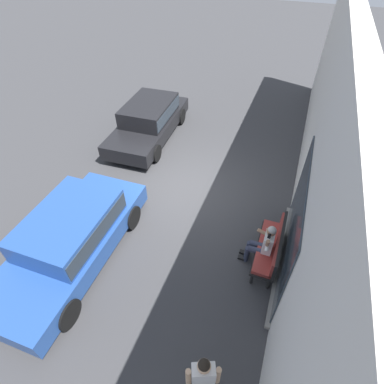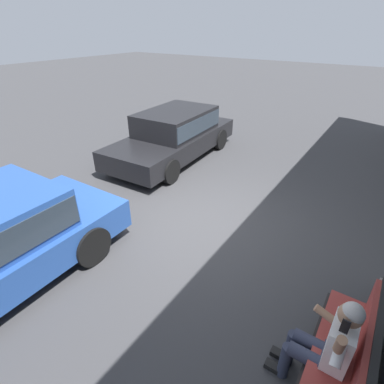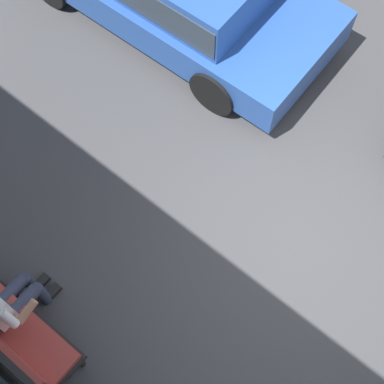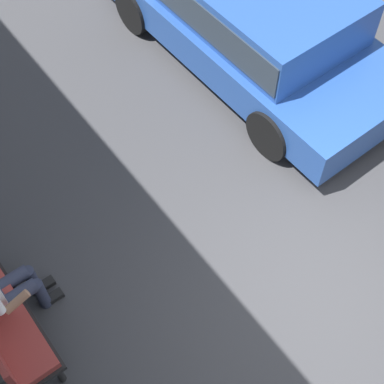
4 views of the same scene
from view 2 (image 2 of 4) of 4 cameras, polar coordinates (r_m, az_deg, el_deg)
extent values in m
plane|color=#38383A|center=(6.00, 1.72, -5.72)|extent=(60.00, 60.00, 0.00)
cylinder|color=black|center=(4.55, 29.68, -21.54)|extent=(0.07, 0.07, 0.38)
cylinder|color=black|center=(4.53, 24.62, -20.18)|extent=(0.07, 0.07, 0.38)
cube|color=black|center=(3.86, 25.77, -26.82)|extent=(1.72, 0.55, 0.06)
cube|color=maroon|center=(3.80, 26.05, -26.12)|extent=(1.66, 0.49, 0.10)
cube|color=black|center=(3.65, 30.80, -25.00)|extent=(1.72, 0.07, 0.55)
cube|color=maroon|center=(3.64, 29.80, -24.76)|extent=(1.66, 0.06, 0.47)
cylinder|color=#2D3347|center=(3.67, 21.36, -27.36)|extent=(0.15, 0.42, 0.15)
cylinder|color=#2D3347|center=(3.88, 17.28, -28.35)|extent=(0.12, 0.12, 0.49)
cube|color=black|center=(4.06, 15.57, -29.56)|extent=(0.10, 0.24, 0.07)
cylinder|color=#2D3347|center=(3.78, 22.14, -25.27)|extent=(0.15, 0.42, 0.15)
cylinder|color=#2D3347|center=(3.98, 18.20, -26.37)|extent=(0.12, 0.12, 0.49)
cube|color=black|center=(4.16, 16.54, -27.64)|extent=(0.10, 0.24, 0.07)
cube|color=#2D3347|center=(3.73, 25.21, -27.26)|extent=(0.34, 0.24, 0.14)
cube|color=silver|center=(3.51, 26.26, -24.65)|extent=(0.38, 0.22, 0.56)
sphere|color=#A37556|center=(3.20, 27.99, -20.06)|extent=(0.22, 0.22, 0.22)
sphere|color=#B7B2AD|center=(3.18, 28.33, -19.69)|extent=(0.20, 0.20, 0.20)
cylinder|color=silver|center=(3.59, 27.09, -20.64)|extent=(0.20, 0.10, 0.28)
cylinder|color=#A37556|center=(3.71, 24.25, -20.62)|extent=(0.08, 0.27, 0.17)
cylinder|color=silver|center=(3.22, 26.16, -25.87)|extent=(0.25, 0.10, 0.22)
cylinder|color=#A37556|center=(3.03, 26.35, -24.64)|extent=(0.16, 0.08, 0.25)
cube|color=black|center=(3.11, 27.13, -21.86)|extent=(0.02, 0.07, 0.15)
cube|color=black|center=(8.73, -3.59, 9.49)|extent=(4.46, 1.97, 0.51)
cube|color=black|center=(8.69, -3.04, 13.31)|extent=(2.35, 1.65, 0.61)
cube|color=#28333D|center=(8.69, -3.04, 13.31)|extent=(2.31, 1.69, 0.43)
cylinder|color=black|center=(7.33, -4.12, 3.93)|extent=(0.63, 0.21, 0.62)
cylinder|color=black|center=(8.33, -13.65, 6.38)|extent=(0.63, 0.21, 0.62)
cylinder|color=black|center=(9.50, 5.36, 9.95)|extent=(0.63, 0.21, 0.62)
cylinder|color=black|center=(10.29, -3.14, 11.57)|extent=(0.63, 0.21, 0.62)
cylinder|color=black|center=(5.15, -18.54, -9.74)|extent=(0.66, 0.19, 0.66)
cylinder|color=black|center=(6.46, -28.78, -3.53)|extent=(0.66, 0.19, 0.66)
camera|label=1|loc=(3.79, -157.10, 24.87)|focal=28.00mm
camera|label=3|loc=(5.58, 54.58, 54.98)|focal=55.00mm
camera|label=4|loc=(5.76, 48.26, 46.84)|focal=55.00mm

